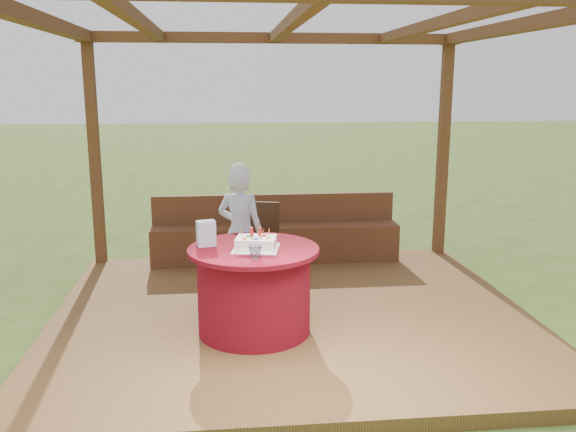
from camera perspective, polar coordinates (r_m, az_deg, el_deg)
The scene contains 10 objects.
ground at distance 5.99m, azimuth 0.26°, elevation -9.91°, with size 60.00×60.00×0.00m, color #39541C.
deck at distance 5.96m, azimuth 0.26°, elevation -9.38°, with size 4.50×4.00×0.12m, color brown.
pergola at distance 5.54m, azimuth 0.28°, elevation 13.80°, with size 4.50×4.00×2.72m.
bench at distance 7.49m, azimuth -1.18°, elevation -2.20°, with size 3.00×0.42×0.80m.
table at distance 5.35m, azimuth -3.20°, elevation -6.86°, with size 1.13×1.13×0.76m.
chair at distance 6.50m, azimuth -2.96°, elevation -2.28°, with size 0.55×0.55×0.90m.
elderly_woman at distance 6.20m, azimuth -4.47°, elevation -1.28°, with size 0.57×0.49×1.37m.
birthday_cake at distance 5.19m, azimuth -3.01°, elevation -2.52°, with size 0.44×0.44×0.18m.
gift_bag at distance 5.31m, azimuth -7.67°, elevation -1.62°, with size 0.16×0.10×0.22m, color #E192CB.
drinking_glass at distance 4.92m, azimuth -3.07°, elevation -3.37°, with size 0.11×0.11×0.10m, color white.
Camera 1 is at (-0.61, -5.50, 2.27)m, focal length 38.00 mm.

